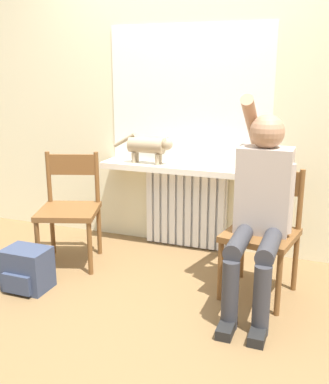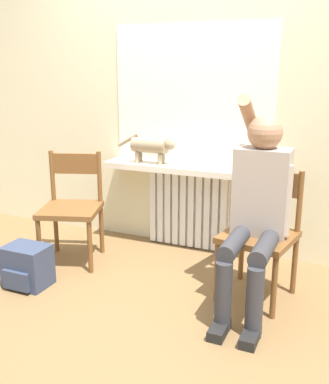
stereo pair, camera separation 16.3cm
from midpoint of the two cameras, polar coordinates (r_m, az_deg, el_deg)
ground_plane at (r=2.94m, az=-3.55°, el=-14.65°), size 12.00×12.00×0.00m
wall_with_window at (r=3.69m, az=5.04°, el=13.44°), size 7.00×0.06×2.70m
radiator at (r=3.78m, az=4.31°, el=-2.16°), size 0.70×0.08×0.67m
windowsill at (r=3.63m, az=4.03°, el=2.92°), size 1.39×0.24×0.05m
window_glass at (r=3.66m, az=4.83°, el=12.02°), size 1.34×0.01×1.09m
chair_left at (r=3.54m, az=-10.41°, el=-1.73°), size 0.55×0.55×0.85m
chair_right at (r=3.01m, az=13.65°, el=-5.00°), size 0.50×0.50×0.85m
person at (r=2.83m, az=13.38°, el=-1.42°), size 0.36×1.03×1.33m
cat at (r=3.69m, az=-0.34°, el=5.90°), size 0.52×0.13×0.25m
backpack at (r=3.28m, az=-15.69°, el=-9.08°), size 0.30×0.25×0.29m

